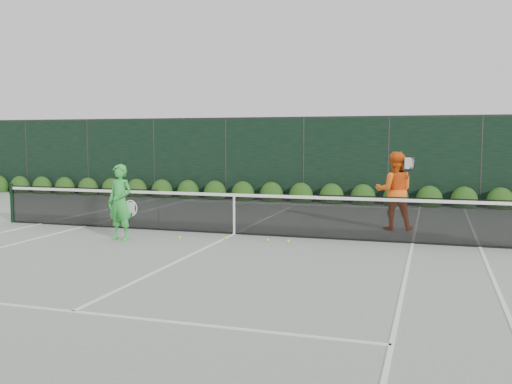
% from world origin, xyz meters
% --- Properties ---
extents(ground, '(80.00, 80.00, 0.00)m').
position_xyz_m(ground, '(0.00, 0.00, 0.00)').
color(ground, gray).
rests_on(ground, ground).
extents(tennis_net, '(12.90, 0.10, 1.07)m').
position_xyz_m(tennis_net, '(-0.02, 0.00, 0.53)').
color(tennis_net, black).
rests_on(tennis_net, ground).
extents(player_woman, '(0.69, 0.51, 1.71)m').
position_xyz_m(player_woman, '(-2.18, -1.50, 0.85)').
color(player_woman, green).
rests_on(player_woman, ground).
extents(player_man, '(1.04, 0.86, 1.95)m').
position_xyz_m(player_man, '(3.59, 1.87, 0.98)').
color(player_man, '#FF6315').
rests_on(player_man, ground).
extents(court_lines, '(11.03, 23.83, 0.01)m').
position_xyz_m(court_lines, '(0.00, 0.00, 0.01)').
color(court_lines, white).
rests_on(court_lines, ground).
extents(windscreen_fence, '(32.00, 21.07, 3.06)m').
position_xyz_m(windscreen_fence, '(0.00, -2.71, 1.51)').
color(windscreen_fence, black).
rests_on(windscreen_fence, ground).
extents(hedge_row, '(31.66, 0.65, 0.94)m').
position_xyz_m(hedge_row, '(-0.00, 7.15, 0.23)').
color(hedge_row, '#16340E').
rests_on(hedge_row, ground).
extents(tennis_balls, '(3.02, 1.93, 0.07)m').
position_xyz_m(tennis_balls, '(0.56, -0.26, 0.03)').
color(tennis_balls, '#D5F336').
rests_on(tennis_balls, ground).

